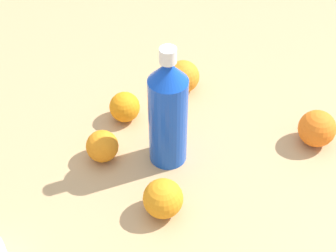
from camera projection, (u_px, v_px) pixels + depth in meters
name	position (u px, v px, depth m)	size (l,w,h in m)	color
ground_plane	(160.00, 140.00, 0.99)	(2.40, 2.40, 0.00)	tan
water_bottle	(168.00, 112.00, 0.88)	(0.07, 0.07, 0.25)	blue
orange_0	(183.00, 76.00, 1.08)	(0.07, 0.07, 0.07)	orange
orange_1	(163.00, 198.00, 0.85)	(0.07, 0.07, 0.07)	orange
orange_2	(102.00, 146.00, 0.94)	(0.06, 0.06, 0.06)	orange
orange_3	(317.00, 128.00, 0.97)	(0.07, 0.07, 0.07)	orange
orange_4	(125.00, 107.00, 1.02)	(0.06, 0.06, 0.06)	orange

